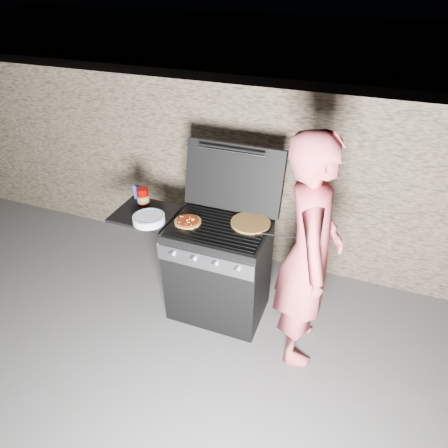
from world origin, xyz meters
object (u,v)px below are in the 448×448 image
(gas_grill, at_px, (192,264))
(person, at_px, (309,255))
(pizza_topped, at_px, (188,221))
(sauce_jar, at_px, (143,196))

(gas_grill, bearing_deg, person, -7.89)
(gas_grill, xyz_separation_m, person, (1.00, -0.14, 0.48))
(gas_grill, relative_size, pizza_topped, 6.19)
(gas_grill, distance_m, pizza_topped, 0.47)
(gas_grill, bearing_deg, pizza_topped, -99.65)
(person, bearing_deg, gas_grill, 70.73)
(sauce_jar, bearing_deg, person, -9.60)
(pizza_topped, height_order, person, person)
(sauce_jar, height_order, person, person)
(sauce_jar, bearing_deg, pizza_topped, -15.95)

